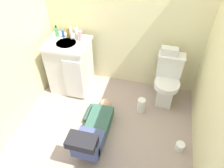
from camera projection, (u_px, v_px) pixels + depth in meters
ground_plane at (106, 127)px, 2.94m from camera, size 2.76×2.99×0.04m
wall_back at (125, 9)px, 2.87m from camera, size 2.42×0.08×2.40m
toilet at (167, 81)px, 3.06m from camera, size 0.36×0.46×0.75m
vanity_cabinet at (70, 66)px, 3.24m from camera, size 0.60×0.53×0.82m
faucet at (70, 34)px, 3.04m from camera, size 0.02×0.02×0.10m
person_plumber at (94, 130)px, 2.66m from camera, size 0.38×1.06×0.52m
tissue_box at (170, 51)px, 2.84m from camera, size 0.22×0.11×0.10m
soap_dispenser at (57, 32)px, 3.05m from camera, size 0.06×0.06×0.17m
bottle_blue at (63, 34)px, 3.04m from camera, size 0.04×0.04×0.11m
bottle_amber at (68, 32)px, 3.03m from camera, size 0.06×0.06×0.15m
bottle_white at (71, 33)px, 2.99m from camera, size 0.04×0.04×0.17m
bottle_clear at (76, 33)px, 2.99m from camera, size 0.06×0.06×0.16m
bottle_pink at (80, 36)px, 2.94m from camera, size 0.05×0.05×0.15m
paper_towel_roll at (141, 105)px, 3.05m from camera, size 0.11×0.11×0.22m
toilet_paper_roll at (180, 146)px, 2.63m from camera, size 0.11×0.11×0.10m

